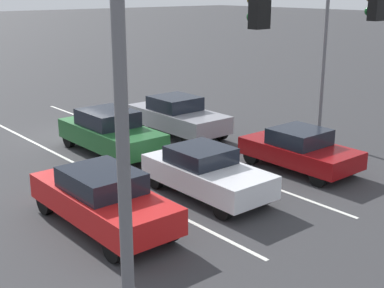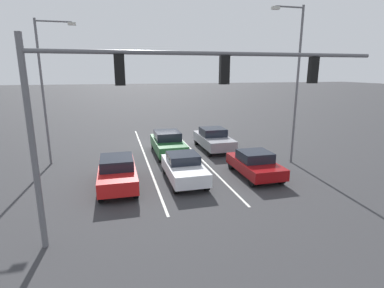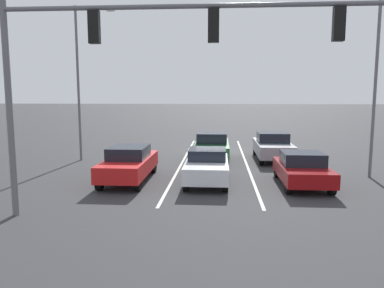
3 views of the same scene
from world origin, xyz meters
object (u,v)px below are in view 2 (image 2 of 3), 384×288
(car_darkgreen_midlane_second, at_px, (168,143))
(traffic_signal_gantry, at_px, (160,91))
(street_lamp_right_shoulder, at_px, (46,84))
(street_lamp_left_shoulder, at_px, (295,77))
(car_red_rightlane_front, at_px, (117,171))
(car_white_midlane_front, at_px, (184,168))
(car_maroon_leftlane_front, at_px, (255,164))
(car_gray_leftlane_second, at_px, (213,139))

(car_darkgreen_midlane_second, distance_m, traffic_signal_gantry, 11.38)
(street_lamp_right_shoulder, bearing_deg, street_lamp_left_shoulder, 166.67)
(traffic_signal_gantry, distance_m, street_lamp_right_shoulder, 11.25)
(car_red_rightlane_front, bearing_deg, car_white_midlane_front, 178.61)
(car_maroon_leftlane_front, xyz_separation_m, car_red_rightlane_front, (7.48, -0.32, 0.08))
(car_gray_leftlane_second, bearing_deg, car_darkgreen_midlane_second, 7.68)
(car_gray_leftlane_second, height_order, street_lamp_right_shoulder, street_lamp_right_shoulder)
(car_red_rightlane_front, xyz_separation_m, street_lamp_right_shoulder, (3.81, -4.93, 4.22))
(car_white_midlane_front, height_order, street_lamp_left_shoulder, street_lamp_left_shoulder)
(street_lamp_left_shoulder, bearing_deg, car_red_rightlane_front, 7.85)
(car_maroon_leftlane_front, bearing_deg, car_red_rightlane_front, -2.44)
(car_darkgreen_midlane_second, bearing_deg, car_maroon_leftlane_front, 124.49)
(car_gray_leftlane_second, bearing_deg, car_white_midlane_front, 58.49)
(traffic_signal_gantry, bearing_deg, street_lamp_left_shoulder, -145.04)
(car_darkgreen_midlane_second, distance_m, street_lamp_left_shoulder, 9.37)
(street_lamp_left_shoulder, bearing_deg, car_gray_leftlane_second, -50.23)
(car_darkgreen_midlane_second, relative_size, street_lamp_right_shoulder, 0.54)
(car_white_midlane_front, height_order, street_lamp_right_shoulder, street_lamp_right_shoulder)
(car_gray_leftlane_second, distance_m, street_lamp_left_shoulder, 7.31)
(street_lamp_left_shoulder, bearing_deg, street_lamp_right_shoulder, -13.33)
(car_maroon_leftlane_front, distance_m, car_gray_leftlane_second, 6.20)
(car_darkgreen_midlane_second, height_order, street_lamp_left_shoulder, street_lamp_left_shoulder)
(car_gray_leftlane_second, height_order, street_lamp_left_shoulder, street_lamp_left_shoulder)
(car_red_rightlane_front, distance_m, traffic_signal_gantry, 6.76)
(car_maroon_leftlane_front, xyz_separation_m, car_gray_leftlane_second, (0.37, -6.18, 0.09))
(traffic_signal_gantry, bearing_deg, car_gray_leftlane_second, -117.21)
(car_darkgreen_midlane_second, height_order, car_gray_leftlane_second, car_darkgreen_midlane_second)
(car_darkgreen_midlane_second, relative_size, traffic_signal_gantry, 0.38)
(car_maroon_leftlane_front, height_order, car_red_rightlane_front, car_red_rightlane_front)
(car_maroon_leftlane_front, bearing_deg, street_lamp_right_shoulder, -24.95)
(car_maroon_leftlane_front, relative_size, car_darkgreen_midlane_second, 0.85)
(car_maroon_leftlane_front, relative_size, street_lamp_right_shoulder, 0.46)
(street_lamp_right_shoulder, bearing_deg, car_red_rightlane_front, 127.69)
(car_maroon_leftlane_front, distance_m, car_darkgreen_midlane_second, 6.92)
(car_darkgreen_midlane_second, bearing_deg, car_gray_leftlane_second, -172.32)
(car_white_midlane_front, bearing_deg, car_darkgreen_midlane_second, -91.02)
(car_maroon_leftlane_front, relative_size, street_lamp_left_shoulder, 0.42)
(street_lamp_right_shoulder, distance_m, street_lamp_left_shoulder, 14.98)
(car_gray_leftlane_second, bearing_deg, street_lamp_right_shoulder, 4.87)
(street_lamp_left_shoulder, bearing_deg, car_darkgreen_midlane_second, -28.47)
(car_gray_leftlane_second, bearing_deg, car_red_rightlane_front, 39.52)
(street_lamp_left_shoulder, bearing_deg, car_white_midlane_front, 12.12)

